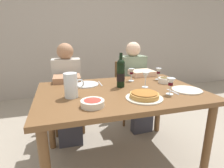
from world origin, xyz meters
The scene contains 22 objects.
ground_plane centered at (0.00, 0.00, 0.00)m, with size 8.00×8.00×0.00m, color gray.
back_wall centered at (0.00, 2.33, 1.40)m, with size 8.00×0.10×2.80m, color #A3998E.
dining_table centered at (0.00, 0.00, 0.67)m, with size 1.50×1.00×0.76m.
wine_bottle centered at (0.04, 0.11, 0.90)m, with size 0.08×0.08×0.33m.
water_pitcher centered at (-0.45, -0.06, 0.85)m, with size 0.16×0.11×0.20m.
baked_tart centered at (0.11, -0.26, 0.79)m, with size 0.30×0.30×0.06m.
salad_bowl centered at (-0.32, -0.30, 0.79)m, with size 0.17×0.17×0.06m.
olive_bowl centered at (0.53, 0.11, 0.79)m, with size 0.13×0.13×0.07m.
wine_glass_left_diner centered at (0.26, 0.03, 0.87)m, with size 0.07×0.07×0.15m.
wine_glass_right_diner centered at (0.23, 0.29, 0.86)m, with size 0.07×0.07×0.14m.
wine_glass_centre centered at (0.37, -0.23, 0.86)m, with size 0.07×0.07×0.15m.
wine_glass_spare centered at (0.54, 0.26, 0.85)m, with size 0.06×0.06×0.13m.
dinner_plate_left_setting centered at (-0.28, 0.27, 0.77)m, with size 0.26×0.26×0.01m, color silver.
dinner_plate_right_setting centered at (0.58, -0.18, 0.77)m, with size 0.27×0.27×0.01m, color silver.
fork_left_setting centered at (-0.43, 0.27, 0.76)m, with size 0.16×0.01×0.01m, color silver.
knife_left_setting centered at (-0.13, 0.27, 0.76)m, with size 0.18×0.01×0.01m, color silver.
knife_right_setting centered at (0.70, -0.18, 0.76)m, with size 0.18×0.01×0.01m, color silver.
spoon_right_setting centered at (0.43, -0.18, 0.76)m, with size 0.16×0.01×0.01m, color silver.
chair_left centered at (-0.45, 0.88, 0.50)m, with size 0.42×0.42×0.87m.
diner_left centered at (-0.45, 0.65, 0.62)m, with size 0.35×0.51×1.16m.
chair_right centered at (0.45, 0.92, 0.50)m, with size 0.42×0.42×0.87m.
diner_right centered at (0.45, 0.68, 0.62)m, with size 0.35×0.51×1.16m.
Camera 1 is at (-0.53, -1.51, 1.27)m, focal length 28.89 mm.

